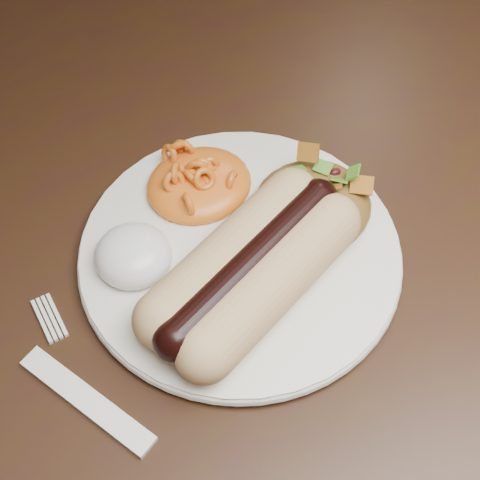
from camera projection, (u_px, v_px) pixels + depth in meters
floor at (270, 433)px, 1.21m from camera, size 4.00×4.00×0.00m
table at (294, 172)px, 0.67m from camera, size 1.60×0.90×0.75m
plate at (240, 253)px, 0.50m from camera, size 0.27×0.27×0.01m
hotdog at (252, 268)px, 0.47m from camera, size 0.14×0.11×0.04m
mac_and_cheese at (198, 175)px, 0.52m from camera, size 0.09×0.08×0.03m
sour_cream at (132, 249)px, 0.48m from camera, size 0.05×0.05×0.03m
taco_salad at (313, 198)px, 0.51m from camera, size 0.08×0.08×0.04m
fork at (87, 400)px, 0.44m from camera, size 0.07×0.13×0.00m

